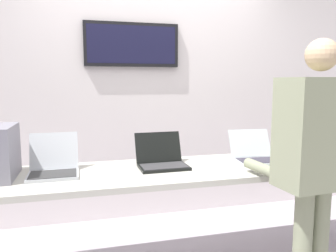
{
  "coord_description": "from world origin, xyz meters",
  "views": [
    {
      "loc": [
        -0.7,
        -2.24,
        1.41
      ],
      "look_at": [
        -0.09,
        0.09,
        1.09
      ],
      "focal_mm": 35.4,
      "sensor_mm": 36.0,
      "label": 1
    }
  ],
  "objects_px": {
    "workbench": "(183,175)",
    "person": "(315,153)",
    "laptop_station_2": "(255,154)",
    "coffee_mug": "(302,163)",
    "laptop_station_1": "(161,159)",
    "laptop_station_3": "(331,148)",
    "laptop_station_0": "(54,165)"
  },
  "relations": [
    {
      "from": "laptop_station_0",
      "to": "workbench",
      "type": "bearing_deg",
      "value": -3.96
    },
    {
      "from": "laptop_station_0",
      "to": "laptop_station_3",
      "type": "xyz_separation_m",
      "value": [
        2.22,
        0.01,
        0.0
      ]
    },
    {
      "from": "workbench",
      "to": "laptop_station_0",
      "type": "xyz_separation_m",
      "value": [
        -0.89,
        0.06,
        0.11
      ]
    },
    {
      "from": "laptop_station_1",
      "to": "person",
      "type": "relative_size",
      "value": 0.22
    },
    {
      "from": "laptop_station_0",
      "to": "laptop_station_2",
      "type": "height_order",
      "value": "laptop_station_0"
    },
    {
      "from": "workbench",
      "to": "person",
      "type": "bearing_deg",
      "value": -45.28
    },
    {
      "from": "coffee_mug",
      "to": "laptop_station_2",
      "type": "bearing_deg",
      "value": 121.5
    },
    {
      "from": "coffee_mug",
      "to": "laptop_station_0",
      "type": "bearing_deg",
      "value": 169.63
    },
    {
      "from": "workbench",
      "to": "person",
      "type": "distance_m",
      "value": 0.91
    },
    {
      "from": "workbench",
      "to": "laptop_station_2",
      "type": "height_order",
      "value": "laptop_station_2"
    },
    {
      "from": "laptop_station_2",
      "to": "person",
      "type": "xyz_separation_m",
      "value": [
        -0.0,
        -0.69,
        0.15
      ]
    },
    {
      "from": "laptop_station_0",
      "to": "laptop_station_1",
      "type": "xyz_separation_m",
      "value": [
        0.75,
        0.01,
        -0.0
      ]
    },
    {
      "from": "workbench",
      "to": "coffee_mug",
      "type": "xyz_separation_m",
      "value": [
        0.81,
        -0.25,
        0.1
      ]
    },
    {
      "from": "workbench",
      "to": "coffee_mug",
      "type": "relative_size",
      "value": 33.32
    },
    {
      "from": "laptop_station_2",
      "to": "person",
      "type": "height_order",
      "value": "person"
    },
    {
      "from": "laptop_station_1",
      "to": "coffee_mug",
      "type": "height_order",
      "value": "laptop_station_1"
    },
    {
      "from": "laptop_station_0",
      "to": "laptop_station_1",
      "type": "relative_size",
      "value": 0.99
    },
    {
      "from": "laptop_station_0",
      "to": "person",
      "type": "distance_m",
      "value": 1.66
    },
    {
      "from": "workbench",
      "to": "laptop_station_0",
      "type": "height_order",
      "value": "laptop_station_0"
    },
    {
      "from": "laptop_station_1",
      "to": "person",
      "type": "height_order",
      "value": "person"
    },
    {
      "from": "person",
      "to": "workbench",
      "type": "bearing_deg",
      "value": 134.72
    },
    {
      "from": "workbench",
      "to": "laptop_station_0",
      "type": "relative_size",
      "value": 8.96
    },
    {
      "from": "laptop_station_3",
      "to": "workbench",
      "type": "bearing_deg",
      "value": -176.88
    },
    {
      "from": "workbench",
      "to": "coffee_mug",
      "type": "bearing_deg",
      "value": -17.14
    },
    {
      "from": "laptop_station_1",
      "to": "laptop_station_3",
      "type": "distance_m",
      "value": 1.47
    },
    {
      "from": "workbench",
      "to": "coffee_mug",
      "type": "distance_m",
      "value": 0.85
    },
    {
      "from": "laptop_station_2",
      "to": "coffee_mug",
      "type": "relative_size",
      "value": 4.03
    },
    {
      "from": "person",
      "to": "coffee_mug",
      "type": "xyz_separation_m",
      "value": [
        0.2,
        0.37,
        -0.16
      ]
    },
    {
      "from": "workbench",
      "to": "laptop_station_1",
      "type": "height_order",
      "value": "laptop_station_1"
    },
    {
      "from": "laptop_station_2",
      "to": "coffee_mug",
      "type": "distance_m",
      "value": 0.37
    },
    {
      "from": "laptop_station_0",
      "to": "laptop_station_3",
      "type": "relative_size",
      "value": 1.04
    },
    {
      "from": "laptop_station_3",
      "to": "coffee_mug",
      "type": "distance_m",
      "value": 0.61
    }
  ]
}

